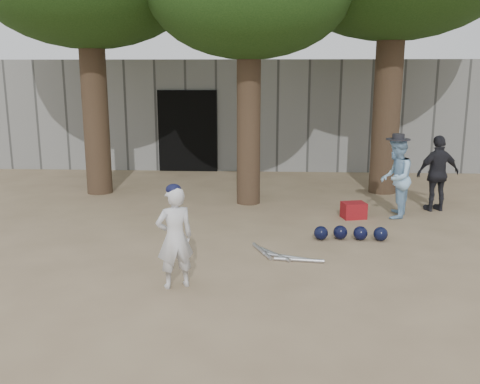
# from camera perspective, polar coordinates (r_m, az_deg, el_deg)

# --- Properties ---
(ground) EXTENTS (70.00, 70.00, 0.00)m
(ground) POSITION_cam_1_polar(r_m,az_deg,el_deg) (7.23, -5.25, -9.06)
(ground) COLOR #937C5E
(ground) RESTS_ON ground
(boy_player) EXTENTS (0.56, 0.49, 1.30)m
(boy_player) POSITION_cam_1_polar(r_m,az_deg,el_deg) (6.74, -6.97, -4.86)
(boy_player) COLOR silver
(boy_player) RESTS_ON ground
(spectator_blue) EXTENTS (0.77, 0.87, 1.50)m
(spectator_blue) POSITION_cam_1_polar(r_m,az_deg,el_deg) (10.33, 16.27, 1.44)
(spectator_blue) COLOR #98C6EB
(spectator_blue) RESTS_ON ground
(spectator_dark) EXTENTS (0.93, 0.57, 1.49)m
(spectator_dark) POSITION_cam_1_polar(r_m,az_deg,el_deg) (11.09, 20.35, 1.87)
(spectator_dark) COLOR black
(spectator_dark) RESTS_ON ground
(red_bag) EXTENTS (0.48, 0.41, 0.30)m
(red_bag) POSITION_cam_1_polar(r_m,az_deg,el_deg) (10.20, 12.03, -1.92)
(red_bag) COLOR #9F1915
(red_bag) RESTS_ON ground
(back_building) EXTENTS (16.00, 5.24, 3.00)m
(back_building) POSITION_cam_1_polar(r_m,az_deg,el_deg) (17.04, -0.31, 8.74)
(back_building) COLOR gray
(back_building) RESTS_ON ground
(helmet_row) EXTENTS (1.19, 0.29, 0.23)m
(helmet_row) POSITION_cam_1_polar(r_m,az_deg,el_deg) (8.88, 11.70, -4.32)
(helmet_row) COLOR black
(helmet_row) RESTS_ON ground
(bat_pile) EXTENTS (1.06, 0.77, 0.06)m
(bat_pile) POSITION_cam_1_polar(r_m,az_deg,el_deg) (7.96, 4.30, -6.76)
(bat_pile) COLOR #B7B8BF
(bat_pile) RESTS_ON ground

